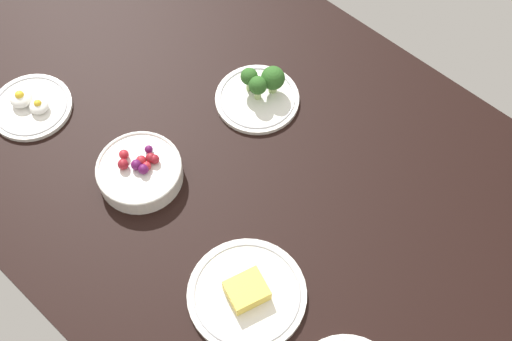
{
  "coord_description": "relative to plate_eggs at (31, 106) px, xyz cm",
  "views": [
    {
      "loc": [
        -45.83,
        49.76,
        120.24
      ],
      "look_at": [
        0.0,
        0.0,
        6.0
      ],
      "focal_mm": 46.75,
      "sensor_mm": 36.0,
      "label": 1
    }
  ],
  "objects": [
    {
      "name": "plate_broccoli",
      "position": [
        -34.21,
        -35.16,
        1.25
      ],
      "size": [
        18.18,
        18.18,
        7.8
      ],
      "color": "white",
      "rests_on": "dining_table"
    },
    {
      "name": "dining_table",
      "position": [
        -46.78,
        -20.35,
        -3.01
      ],
      "size": [
        157.14,
        94.54,
        4.0
      ],
      "primitive_type": "cube",
      "color": "black",
      "rests_on": "ground"
    },
    {
      "name": "plate_eggs",
      "position": [
        0.0,
        0.0,
        0.0
      ],
      "size": [
        17.35,
        17.35,
        4.52
      ],
      "color": "white",
      "rests_on": "dining_table"
    },
    {
      "name": "plate_cheese",
      "position": [
        -62.79,
        -0.53,
        0.02
      ],
      "size": [
        21.86,
        21.86,
        4.17
      ],
      "color": "white",
      "rests_on": "dining_table"
    },
    {
      "name": "bowl_berries",
      "position": [
        -30.03,
        -4.41,
        1.39
      ],
      "size": [
        17.1,
        17.1,
        6.07
      ],
      "color": "white",
      "rests_on": "dining_table"
    }
  ]
}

